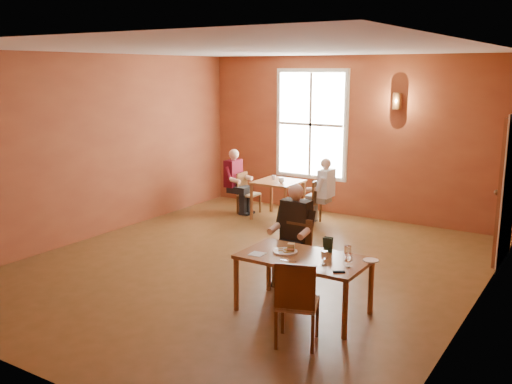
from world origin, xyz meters
The scene contains 30 objects.
ground centered at (0.00, 0.00, 0.00)m, with size 6.00×7.00×0.01m, color brown.
wall_back centered at (0.00, 3.50, 1.50)m, with size 6.00×0.04×3.00m, color brown.
wall_front centered at (0.00, -3.50, 1.50)m, with size 6.00×0.04×3.00m, color brown.
wall_left centered at (-3.00, 0.00, 1.50)m, with size 0.04×7.00×3.00m, color brown.
wall_right centered at (3.00, 0.00, 1.50)m, with size 0.04×7.00×3.00m, color brown.
ceiling centered at (0.00, 0.00, 3.00)m, with size 6.00×7.00×0.04m, color white.
window centered at (-0.80, 3.45, 1.70)m, with size 1.36×0.10×1.96m, color white.
door centered at (2.94, 2.30, 1.05)m, with size 0.12×1.04×2.10m, color maroon.
wall_sconce centered at (0.90, 3.40, 2.20)m, with size 0.16×0.16×0.28m, color brown.
main_table centered at (1.37, -0.96, 0.34)m, with size 1.43×0.81×0.67m, color brown, non-canonical shape.
chair_diner_main centered at (0.87, -0.31, 0.43)m, with size 0.38×0.38×0.86m, color #462517, non-canonical shape.
diner_main centered at (0.87, -0.34, 0.63)m, with size 0.50×0.50×1.25m, color #321F18, non-canonical shape.
chair_empty centered at (1.67, -1.66, 0.45)m, with size 0.40×0.40×0.91m, color #4B3017, non-canonical shape.
plate_food centered at (1.12, -0.94, 0.69)m, with size 0.28×0.28×0.04m, color white.
sandwich centered at (1.19, -0.92, 0.72)m, with size 0.08×0.08×0.10m, color tan.
goblet_a centered at (1.85, -0.84, 0.77)m, with size 0.08×0.08×0.19m, color white, non-canonical shape.
goblet_b centered at (1.95, -1.04, 0.76)m, with size 0.07×0.07×0.18m, color white, non-canonical shape.
goblet_c centered at (1.69, -1.10, 0.76)m, with size 0.07×0.07×0.18m, color white, non-canonical shape.
menu_stand centered at (1.53, -0.66, 0.76)m, with size 0.11×0.05×0.18m, color black.
knife centered at (1.29, -1.18, 0.67)m, with size 0.19×0.02×0.00m, color #BABBC5.
napkin centered at (0.88, -1.17, 0.68)m, with size 0.16×0.16×0.01m, color silver.
side_plate centered at (2.07, -0.70, 0.68)m, with size 0.17×0.17×0.01m, color white.
sunglasses centered at (1.92, -1.22, 0.68)m, with size 0.13×0.04×0.02m, color black.
second_table centered at (-1.02, 2.59, 0.35)m, with size 0.80×0.80×0.71m, color brown, non-canonical shape.
chair_diner_white centered at (-0.37, 2.59, 0.40)m, with size 0.35×0.35×0.80m, color #472D17, non-canonical shape.
diner_white centered at (-0.34, 2.59, 0.58)m, with size 0.46×0.46×1.16m, color white, non-canonical shape.
chair_diner_maroon centered at (-1.67, 2.59, 0.40)m, with size 0.35×0.35×0.79m, color #56351D, non-canonical shape.
diner_maroon centered at (-1.70, 2.59, 0.60)m, with size 0.48×0.48×1.20m, color #551315, non-canonical shape.
cup_a centered at (-0.88, 2.47, 0.75)m, with size 0.11×0.11×0.08m, color white.
cup_b centered at (-1.17, 2.68, 0.75)m, with size 0.09×0.09×0.08m, color white.
Camera 1 is at (4.19, -6.43, 2.75)m, focal length 40.00 mm.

